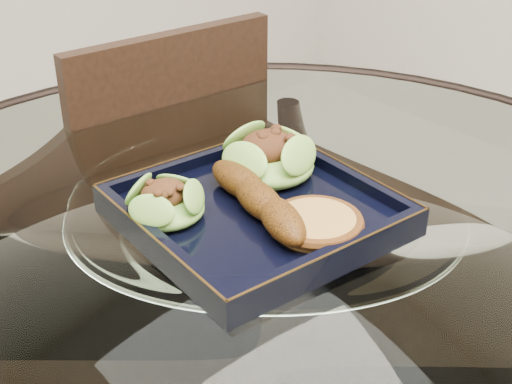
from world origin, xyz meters
TOP-DOWN VIEW (x-y plane):
  - dining_table at (-0.00, -0.00)m, footprint 1.13×1.13m
  - dining_chair at (0.13, 0.29)m, footprint 0.39×0.39m
  - navy_plate at (0.01, 0.03)m, footprint 0.28×0.28m
  - lettuce_wrap_left at (-0.08, 0.07)m, footprint 0.10×0.10m
  - lettuce_wrap_right at (0.07, 0.08)m, footprint 0.13×0.13m
  - roasted_plantain at (0.00, 0.02)m, footprint 0.07×0.19m
  - crumb_patty at (0.03, -0.05)m, footprint 0.09×0.09m

SIDE VIEW (x-z plane):
  - dining_chair at x=0.13m, z-range 0.05..0.92m
  - dining_table at x=0.00m, z-range 0.21..0.98m
  - navy_plate at x=0.01m, z-range 0.76..0.78m
  - crumb_patty at x=0.03m, z-range 0.78..0.80m
  - lettuce_wrap_left at x=-0.08m, z-range 0.78..0.81m
  - roasted_plantain at x=0.00m, z-range 0.78..0.82m
  - lettuce_wrap_right at x=0.07m, z-range 0.78..0.82m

